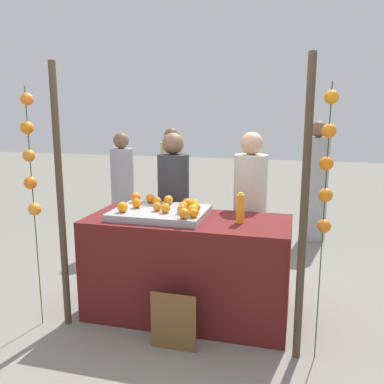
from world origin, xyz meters
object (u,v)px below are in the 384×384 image
(juice_bottle, at_px, (240,208))
(vendor_left, at_px, (174,216))
(stall_counter, at_px, (188,267))
(vendor_right, at_px, (250,220))
(orange_0, at_px, (194,213))
(orange_1, at_px, (157,201))
(chalkboard_sign, at_px, (173,322))

(juice_bottle, xyz_separation_m, vendor_left, (-0.76, 0.61, -0.27))
(stall_counter, xyz_separation_m, vendor_right, (0.46, 0.61, 0.30))
(juice_bottle, distance_m, vendor_left, 1.01)
(orange_0, height_order, vendor_right, vendor_right)
(orange_0, height_order, orange_1, orange_1)
(orange_0, bearing_deg, stall_counter, 119.66)
(orange_1, relative_size, chalkboard_sign, 0.16)
(stall_counter, height_order, chalkboard_sign, stall_counter)
(orange_1, bearing_deg, vendor_left, 87.34)
(chalkboard_sign, bearing_deg, orange_0, 81.02)
(orange_1, height_order, vendor_left, vendor_left)
(juice_bottle, bearing_deg, stall_counter, 177.46)
(vendor_right, bearing_deg, stall_counter, -126.83)
(juice_bottle, relative_size, chalkboard_sign, 0.54)
(orange_1, relative_size, vendor_right, 0.05)
(stall_counter, distance_m, vendor_right, 0.82)
(chalkboard_sign, bearing_deg, stall_counter, 94.29)
(stall_counter, height_order, orange_1, orange_1)
(orange_1, bearing_deg, juice_bottle, -13.29)
(orange_1, height_order, juice_bottle, juice_bottle)
(orange_1, bearing_deg, chalkboard_sign, -62.62)
(orange_0, xyz_separation_m, juice_bottle, (0.35, 0.16, 0.02))
(vendor_left, bearing_deg, chalkboard_sign, -72.97)
(orange_0, bearing_deg, vendor_left, 118.03)
(chalkboard_sign, relative_size, vendor_right, 0.29)
(orange_0, distance_m, orange_1, 0.55)
(orange_1, distance_m, vendor_left, 0.50)
(stall_counter, distance_m, orange_0, 0.57)
(vendor_left, bearing_deg, orange_0, -61.97)
(orange_0, distance_m, juice_bottle, 0.38)
(orange_1, bearing_deg, orange_0, -38.41)
(orange_0, height_order, juice_bottle, juice_bottle)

